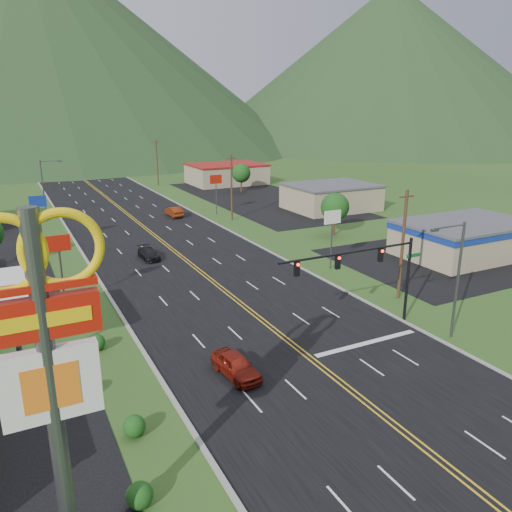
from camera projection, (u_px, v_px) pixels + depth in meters
name	position (u px, v px, depth m)	size (l,w,h in m)	color
ground	(442.00, 463.00, 24.60)	(500.00, 500.00, 0.00)	#2E501C
road	(442.00, 463.00, 24.60)	(20.00, 460.00, 0.04)	black
pylon_sign	(46.00, 349.00, 16.24)	(4.32, 0.60, 14.00)	#59595E
traffic_signal	(370.00, 265.00, 37.83)	(13.10, 0.43, 7.00)	black
streetlight_east	(455.00, 273.00, 36.50)	(3.28, 0.25, 9.00)	#59595E
streetlight_west	(45.00, 185.00, 77.78)	(3.28, 0.25, 9.00)	#59595E
building_east_near	(466.00, 237.00, 58.32)	(15.40, 10.40, 4.10)	tan
building_east_mid	(331.00, 197.00, 84.83)	(14.40, 11.40, 4.30)	tan
building_east_far	(227.00, 174.00, 112.93)	(16.40, 12.40, 4.50)	tan
pole_sign_west_a	(59.00, 251.00, 42.67)	(2.00, 0.18, 6.40)	#59595E
pole_sign_west_b	(38.00, 207.00, 61.44)	(2.00, 0.18, 6.40)	#59595E
pole_sign_east_a	(332.00, 223.00, 52.69)	(2.00, 0.18, 6.40)	#59595E
pole_sign_east_b	(216.00, 183.00, 80.01)	(2.00, 0.18, 6.40)	#59595E
tree_east_a	(335.00, 207.00, 67.18)	(3.84, 3.84, 5.82)	#382314
tree_east_b	(241.00, 173.00, 101.35)	(3.84, 3.84, 5.82)	#382314
utility_pole_a	(403.00, 244.00, 44.36)	(1.60, 0.28, 10.00)	#382314
utility_pole_b	(232.00, 187.00, 75.93)	(1.60, 0.28, 10.00)	#382314
utility_pole_c	(157.00, 162.00, 110.07)	(1.60, 0.28, 10.00)	#382314
utility_pole_d	(118.00, 149.00, 144.21)	(1.60, 0.28, 10.00)	#382314
mountain_n	(31.00, 40.00, 200.14)	(220.00, 220.00, 85.00)	#1F3719
mountain_ne	(388.00, 65.00, 229.16)	(180.00, 180.00, 70.00)	#1F3719
car_red_near	(236.00, 366.00, 32.33)	(1.76, 4.37, 1.49)	maroon
car_dark_mid	(149.00, 254.00, 57.33)	(1.73, 4.27, 1.24)	black
car_red_far	(174.00, 212.00, 79.52)	(1.64, 4.71, 1.55)	maroon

